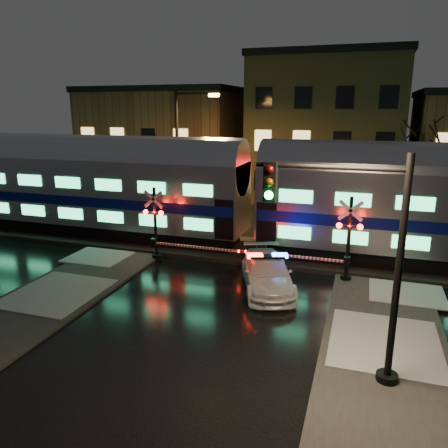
# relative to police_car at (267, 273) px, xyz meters

# --- Properties ---
(ground) EXTENTS (120.00, 120.00, 0.00)m
(ground) POSITION_rel_police_car_xyz_m (-1.73, -0.50, -0.72)
(ground) COLOR black
(ground) RESTS_ON ground
(ballast) EXTENTS (90.00, 4.20, 0.24)m
(ballast) POSITION_rel_police_car_xyz_m (-1.73, 4.50, -0.60)
(ballast) COLOR black
(ballast) RESTS_ON ground
(sidewalk_left) EXTENTS (4.00, 20.00, 0.12)m
(sidewalk_left) POSITION_rel_police_car_xyz_m (-8.23, -6.50, -0.66)
(sidewalk_left) COLOR #2D2D2D
(sidewalk_left) RESTS_ON ground
(sidewalk_right) EXTENTS (4.00, 20.00, 0.12)m
(sidewalk_right) POSITION_rel_police_car_xyz_m (4.77, -6.50, -0.66)
(sidewalk_right) COLOR #2D2D2D
(sidewalk_right) RESTS_ON ground
(building_left) EXTENTS (14.00, 10.00, 9.00)m
(building_left) POSITION_rel_police_car_xyz_m (-14.73, 21.50, 3.78)
(building_left) COLOR brown
(building_left) RESTS_ON ground
(building_mid) EXTENTS (12.00, 11.00, 11.50)m
(building_mid) POSITION_rel_police_car_xyz_m (0.27, 22.00, 5.03)
(building_mid) COLOR brown
(building_mid) RESTS_ON ground
(train) EXTENTS (51.00, 3.12, 5.92)m
(train) POSITION_rel_police_car_xyz_m (-1.84, 4.50, 2.66)
(train) COLOR black
(train) RESTS_ON ballast
(police_car) EXTENTS (3.55, 5.32, 1.60)m
(police_car) POSITION_rel_police_car_xyz_m (0.00, 0.00, 0.00)
(police_car) COLOR silver
(police_car) RESTS_ON ground
(crossing_signal_right) EXTENTS (5.55, 0.65, 3.93)m
(crossing_signal_right) POSITION_rel_police_car_xyz_m (2.89, 1.80, 0.90)
(crossing_signal_right) COLOR black
(crossing_signal_right) RESTS_ON ground
(crossing_signal_left) EXTENTS (5.38, 0.64, 3.81)m
(crossing_signal_left) POSITION_rel_police_car_xyz_m (-5.91, 1.80, 0.85)
(crossing_signal_left) COLOR black
(crossing_signal_left) RESTS_ON ground
(traffic_light) EXTENTS (4.25, 0.74, 6.58)m
(traffic_light) POSITION_rel_police_car_xyz_m (3.74, -5.69, 2.77)
(traffic_light) COLOR black
(traffic_light) RESTS_ON ground
(streetlight) EXTENTS (2.92, 0.31, 8.74)m
(streetlight) POSITION_rel_police_car_xyz_m (-7.59, 8.50, 4.31)
(streetlight) COLOR black
(streetlight) RESTS_ON ground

